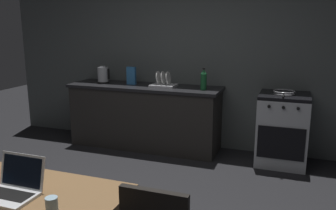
{
  "coord_description": "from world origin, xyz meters",
  "views": [
    {
      "loc": [
        1.37,
        -2.43,
        1.72
      ],
      "look_at": [
        0.16,
        0.93,
        0.91
      ],
      "focal_mm": 37.74,
      "sensor_mm": 36.0,
      "label": 1
    }
  ],
  "objects_px": {
    "frying_pan": "(284,92)",
    "dish_rack": "(164,83)",
    "laptop": "(13,188)",
    "drinking_glass": "(52,209)",
    "electric_kettle": "(103,75)",
    "bottle": "(204,79)",
    "cereal_box": "(131,76)",
    "stove_oven": "(282,129)"
  },
  "relations": [
    {
      "from": "bottle",
      "to": "cereal_box",
      "type": "bearing_deg",
      "value": 176.25
    },
    {
      "from": "stove_oven",
      "to": "dish_rack",
      "type": "xyz_separation_m",
      "value": [
        -1.59,
        0.0,
        0.49
      ]
    },
    {
      "from": "frying_pan",
      "to": "stove_oven",
      "type": "bearing_deg",
      "value": 66.53
    },
    {
      "from": "laptop",
      "to": "drinking_glass",
      "type": "relative_size",
      "value": 2.4
    },
    {
      "from": "electric_kettle",
      "to": "frying_pan",
      "type": "height_order",
      "value": "electric_kettle"
    },
    {
      "from": "stove_oven",
      "to": "dish_rack",
      "type": "distance_m",
      "value": 1.66
    },
    {
      "from": "laptop",
      "to": "cereal_box",
      "type": "xyz_separation_m",
      "value": [
        -0.64,
        2.98,
        0.25
      ]
    },
    {
      "from": "stove_oven",
      "to": "laptop",
      "type": "relative_size",
      "value": 2.79
    },
    {
      "from": "electric_kettle",
      "to": "dish_rack",
      "type": "relative_size",
      "value": 0.72
    },
    {
      "from": "cereal_box",
      "to": "dish_rack",
      "type": "distance_m",
      "value": 0.5
    },
    {
      "from": "cereal_box",
      "to": "stove_oven",
      "type": "bearing_deg",
      "value": -0.62
    },
    {
      "from": "electric_kettle",
      "to": "bottle",
      "type": "height_order",
      "value": "bottle"
    },
    {
      "from": "frying_pan",
      "to": "drinking_glass",
      "type": "xyz_separation_m",
      "value": [
        -1.03,
        -3.09,
        -0.13
      ]
    },
    {
      "from": "laptop",
      "to": "drinking_glass",
      "type": "distance_m",
      "value": 0.44
    },
    {
      "from": "bottle",
      "to": "frying_pan",
      "type": "relative_size",
      "value": 0.66
    },
    {
      "from": "drinking_glass",
      "to": "cereal_box",
      "type": "distance_m",
      "value": 3.31
    },
    {
      "from": "stove_oven",
      "to": "dish_rack",
      "type": "bearing_deg",
      "value": 179.91
    },
    {
      "from": "electric_kettle",
      "to": "frying_pan",
      "type": "xyz_separation_m",
      "value": [
        2.52,
        -0.03,
        -0.09
      ]
    },
    {
      "from": "electric_kettle",
      "to": "cereal_box",
      "type": "distance_m",
      "value": 0.45
    },
    {
      "from": "dish_rack",
      "to": "stove_oven",
      "type": "bearing_deg",
      "value": -0.09
    },
    {
      "from": "laptop",
      "to": "drinking_glass",
      "type": "xyz_separation_m",
      "value": [
        0.41,
        -0.16,
        0.02
      ]
    },
    {
      "from": "drinking_glass",
      "to": "dish_rack",
      "type": "bearing_deg",
      "value": 99.96
    },
    {
      "from": "stove_oven",
      "to": "drinking_glass",
      "type": "xyz_separation_m",
      "value": [
        -1.04,
        -3.11,
        0.34
      ]
    },
    {
      "from": "frying_pan",
      "to": "cereal_box",
      "type": "bearing_deg",
      "value": 178.67
    },
    {
      "from": "laptop",
      "to": "electric_kettle",
      "type": "distance_m",
      "value": 3.16
    },
    {
      "from": "drinking_glass",
      "to": "dish_rack",
      "type": "height_order",
      "value": "dish_rack"
    },
    {
      "from": "laptop",
      "to": "electric_kettle",
      "type": "height_order",
      "value": "electric_kettle"
    },
    {
      "from": "electric_kettle",
      "to": "stove_oven",
      "type": "bearing_deg",
      "value": -0.06
    },
    {
      "from": "laptop",
      "to": "stove_oven",
      "type": "bearing_deg",
      "value": 54.04
    },
    {
      "from": "bottle",
      "to": "dish_rack",
      "type": "distance_m",
      "value": 0.58
    },
    {
      "from": "electric_kettle",
      "to": "cereal_box",
      "type": "bearing_deg",
      "value": 2.57
    },
    {
      "from": "laptop",
      "to": "frying_pan",
      "type": "distance_m",
      "value": 3.27
    },
    {
      "from": "bottle",
      "to": "cereal_box",
      "type": "height_order",
      "value": "bottle"
    },
    {
      "from": "cereal_box",
      "to": "laptop",
      "type": "bearing_deg",
      "value": -77.96
    },
    {
      "from": "drinking_glass",
      "to": "cereal_box",
      "type": "height_order",
      "value": "cereal_box"
    },
    {
      "from": "frying_pan",
      "to": "laptop",
      "type": "bearing_deg",
      "value": -116.1
    },
    {
      "from": "electric_kettle",
      "to": "drinking_glass",
      "type": "xyz_separation_m",
      "value": [
        1.49,
        -3.12,
        -0.22
      ]
    },
    {
      "from": "stove_oven",
      "to": "frying_pan",
      "type": "bearing_deg",
      "value": -113.47
    },
    {
      "from": "frying_pan",
      "to": "dish_rack",
      "type": "bearing_deg",
      "value": 178.98
    },
    {
      "from": "laptop",
      "to": "cereal_box",
      "type": "height_order",
      "value": "cereal_box"
    },
    {
      "from": "dish_rack",
      "to": "bottle",
      "type": "bearing_deg",
      "value": -4.97
    },
    {
      "from": "laptop",
      "to": "electric_kettle",
      "type": "xyz_separation_m",
      "value": [
        -1.08,
        2.96,
        0.24
      ]
    }
  ]
}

